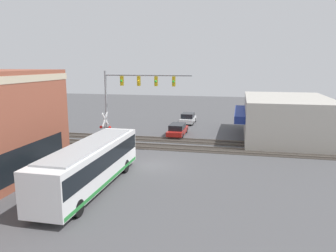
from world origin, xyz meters
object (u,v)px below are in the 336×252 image
(crossing_signal, at_px, (105,127))
(parked_car_white, at_px, (188,119))
(city_bus, at_px, (90,164))
(pedestrian_at_crossing, at_px, (109,143))
(parked_car_red, at_px, (178,130))

(crossing_signal, bearing_deg, parked_car_white, -18.93)
(city_bus, height_order, pedestrian_at_crossing, city_bus)
(city_bus, relative_size, parked_car_white, 2.77)
(city_bus, distance_m, parked_car_red, 17.99)
(city_bus, bearing_deg, parked_car_white, -5.77)
(parked_car_red, xyz_separation_m, pedestrian_at_crossing, (-8.62, 5.03, 0.24))
(parked_car_red, bearing_deg, city_bus, 171.67)
(crossing_signal, xyz_separation_m, parked_car_white, (16.16, -5.55, -1.60))
(parked_car_white, bearing_deg, city_bus, 174.23)
(parked_car_red, relative_size, pedestrian_at_crossing, 2.74)
(crossing_signal, distance_m, pedestrian_at_crossing, 1.55)
(parked_car_red, distance_m, parked_car_white, 7.95)
(parked_car_red, xyz_separation_m, parked_car_white, (7.95, 0.00, 0.04))
(parked_car_red, distance_m, pedestrian_at_crossing, 9.99)
(city_bus, bearing_deg, crossing_signal, 17.13)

